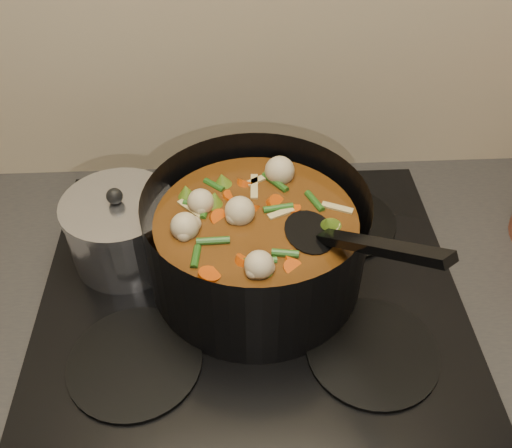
{
  "coord_description": "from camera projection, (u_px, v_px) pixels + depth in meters",
  "views": [
    {
      "loc": [
        -0.02,
        1.36,
        1.59
      ],
      "look_at": [
        0.01,
        1.95,
        1.04
      ],
      "focal_mm": 40.0,
      "sensor_mm": 36.0,
      "label": 1
    }
  ],
  "objects": [
    {
      "name": "counter",
      "position": [
        252.0,
        434.0,
        1.19
      ],
      "size": [
        2.64,
        0.64,
        0.91
      ],
      "color": "brown",
      "rests_on": "ground"
    },
    {
      "name": "saucepan",
      "position": [
        122.0,
        230.0,
        0.87
      ],
      "size": [
        0.17,
        0.17,
        0.14
      ],
      "rotation": [
        0.0,
        0.0,
        -0.34
      ],
      "color": "silver",
      "rests_on": "stovetop"
    },
    {
      "name": "stockpot",
      "position": [
        256.0,
        243.0,
        0.82
      ],
      "size": [
        0.41,
        0.41,
        0.23
      ],
      "rotation": [
        0.0,
        0.0,
        0.42
      ],
      "color": "black",
      "rests_on": "stovetop"
    },
    {
      "name": "stovetop",
      "position": [
        251.0,
        288.0,
        0.87
      ],
      "size": [
        0.62,
        0.54,
        0.03
      ],
      "color": "black",
      "rests_on": "counter"
    }
  ]
}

